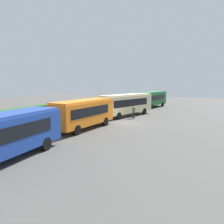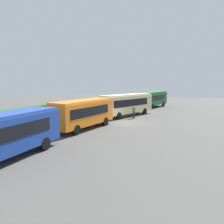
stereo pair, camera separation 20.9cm
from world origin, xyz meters
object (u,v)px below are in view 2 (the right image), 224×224
Objects in this scene: bus_orange at (83,112)px; bus_blue at (0,134)px; bus_green at (153,98)px; person_right at (134,103)px; person_center at (134,112)px; bus_cream at (127,104)px.

bus_blue is at bearing -172.48° from bus_orange.
bus_green is at bearing 0.79° from bus_orange.
bus_green is 4.69× the size of person_right.
bus_blue is 32.59m from person_right.
bus_blue is 5.67× the size of person_center.
person_center is (-1.61, -1.67, -0.96)m from bus_cream.
person_right is at bearing 0.50° from bus_blue.
bus_cream reaches higher than person_right.
bus_cream is at bearing -4.51° from bus_blue.
bus_green is (12.85, -0.59, -0.07)m from bus_cream.
bus_green is at bearing 103.17° from person_right.
person_right reaches higher than person_center.
bus_orange is 5.15× the size of person_center.
bus_blue is 1.10× the size of bus_orange.
bus_blue is 21.73m from bus_cream.
person_center is at bearing -11.58° from bus_orange.
person_center is (9.11, -2.64, -0.91)m from bus_orange.
bus_orange is 4.69× the size of person_right.
person_center is at bearing -165.41° from bus_green.
person_center is 0.91× the size of person_right.
bus_cream is 6.08× the size of person_center.
bus_cream reaches higher than person_center.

